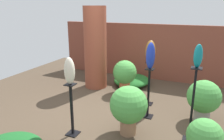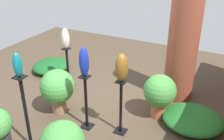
% 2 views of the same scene
% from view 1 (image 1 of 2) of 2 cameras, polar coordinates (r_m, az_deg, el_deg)
% --- Properties ---
extents(ground_plane, '(8.00, 8.00, 0.00)m').
position_cam_1_polar(ground_plane, '(4.45, 0.33, -12.16)').
color(ground_plane, '#4C3D2D').
extents(brick_wall_back, '(5.60, 0.12, 1.63)m').
position_cam_1_polar(brick_wall_back, '(6.63, 9.59, 4.75)').
color(brick_wall_back, brown).
rests_on(brick_wall_back, ground).
extents(brick_pillar, '(0.59, 0.59, 2.14)m').
position_cam_1_polar(brick_pillar, '(5.78, -4.38, 5.78)').
color(brick_pillar, brown).
rests_on(brick_pillar, ground).
extents(pedestal_ivory, '(0.20, 0.20, 0.92)m').
position_cam_1_polar(pedestal_ivory, '(3.79, -10.45, -10.79)').
color(pedestal_ivory, black).
rests_on(pedestal_ivory, ground).
extents(pedestal_teal, '(0.20, 0.20, 1.24)m').
position_cam_1_polar(pedestal_teal, '(3.70, 20.18, -9.50)').
color(pedestal_teal, black).
rests_on(pedestal_teal, ground).
extents(pedestal_bronze, '(0.20, 0.20, 0.98)m').
position_cam_1_polar(pedestal_bronze, '(4.89, 9.56, -3.98)').
color(pedestal_bronze, black).
rests_on(pedestal_bronze, ground).
extents(pedestal_cobalt, '(0.20, 0.20, 1.00)m').
position_cam_1_polar(pedestal_cobalt, '(4.33, 9.50, -6.61)').
color(pedestal_cobalt, black).
rests_on(pedestal_cobalt, ground).
extents(art_vase_ivory, '(0.17, 0.17, 0.44)m').
position_cam_1_polar(art_vase_ivory, '(3.52, -11.05, -0.22)').
color(art_vase_ivory, beige).
rests_on(art_vase_ivory, pedestal_ivory).
extents(art_vase_teal, '(0.13, 0.13, 0.36)m').
position_cam_1_polar(art_vase_teal, '(3.44, 21.56, 3.43)').
color(art_vase_teal, '#0F727A').
rests_on(art_vase_teal, pedestal_teal).
extents(art_vase_bronze, '(0.22, 0.20, 0.46)m').
position_cam_1_polar(art_vase_bronze, '(4.68, 10.00, 4.85)').
color(art_vase_bronze, brown).
rests_on(art_vase_bronze, pedestal_bronze).
extents(art_vase_cobalt, '(0.17, 0.16, 0.50)m').
position_cam_1_polar(art_vase_cobalt, '(4.09, 10.02, 3.70)').
color(art_vase_cobalt, '#192D9E').
rests_on(art_vase_cobalt, pedestal_cobalt).
extents(potted_plant_mid_right, '(0.62, 0.62, 0.81)m').
position_cam_1_polar(potted_plant_mid_right, '(4.46, 22.83, -6.76)').
color(potted_plant_mid_right, gray).
rests_on(potted_plant_mid_right, ground).
extents(potted_plant_back_center, '(0.50, 0.50, 0.66)m').
position_cam_1_polar(potted_plant_back_center, '(3.40, 22.96, -16.48)').
color(potted_plant_back_center, '#2D2D33').
rests_on(potted_plant_back_center, ground).
extents(potted_plant_walkway_edge, '(0.59, 0.59, 0.84)m').
position_cam_1_polar(potted_plant_walkway_edge, '(5.45, 3.35, -0.92)').
color(potted_plant_walkway_edge, '#B25B38').
rests_on(potted_plant_walkway_edge, ground).
extents(potted_plant_front_right, '(0.64, 0.64, 0.86)m').
position_cam_1_polar(potted_plant_front_right, '(3.71, 4.36, -9.44)').
color(potted_plant_front_right, '#936B4C').
rests_on(potted_plant_front_right, ground).
extents(foliage_bed_east, '(0.98, 1.06, 0.26)m').
position_cam_1_polar(foliage_bed_east, '(6.14, 5.18, -2.69)').
color(foliage_bed_east, '#236B28').
rests_on(foliage_bed_east, ground).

